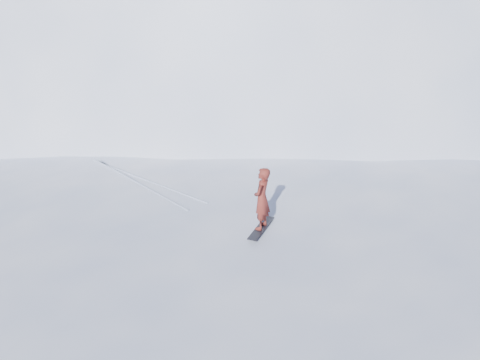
{
  "coord_description": "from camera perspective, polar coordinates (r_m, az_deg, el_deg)",
  "views": [
    {
      "loc": [
        -7.08,
        -8.78,
        8.62
      ],
      "look_at": [
        0.03,
        1.07,
        3.5
      ],
      "focal_mm": 35.0,
      "sensor_mm": 36.0,
      "label": 1
    }
  ],
  "objects": [
    {
      "name": "board_tracks",
      "position": [
        16.34,
        -12.1,
        0.03
      ],
      "size": [
        1.58,
        5.97,
        0.04
      ],
      "color": "silver",
      "rests_on": "ground"
    },
    {
      "name": "snowboard",
      "position": [
        12.93,
        2.61,
        -5.85
      ],
      "size": [
        1.37,
        0.98,
        0.02
      ],
      "primitive_type": "cube",
      "rotation": [
        0.0,
        0.0,
        0.55
      ],
      "color": "black",
      "rests_on": "near_ridge"
    },
    {
      "name": "peak_shoulder",
      "position": [
        34.55,
        -5.03,
        8.33
      ],
      "size": [
        28.0,
        24.0,
        18.0
      ],
      "primitive_type": "ellipsoid",
      "color": "white",
      "rests_on": "ground"
    },
    {
      "name": "summit_peak",
      "position": [
        46.14,
        4.09,
        12.04
      ],
      "size": [
        60.0,
        56.0,
        56.0
      ],
      "primitive_type": "ellipsoid",
      "color": "white",
      "rests_on": "ground"
    },
    {
      "name": "snowboarder",
      "position": [
        12.53,
        2.68,
        -2.29
      ],
      "size": [
        0.76,
        0.69,
        1.75
      ],
      "primitive_type": "imported",
      "rotation": [
        0.0,
        0.0,
        3.69
      ],
      "color": "maroon",
      "rests_on": "snowboard"
    },
    {
      "name": "near_ridge",
      "position": [
        16.68,
        -1.2,
        -8.26
      ],
      "size": [
        36.0,
        28.0,
        4.8
      ],
      "primitive_type": "ellipsoid",
      "color": "white",
      "rests_on": "ground"
    },
    {
      "name": "wind_bumps",
      "position": [
        15.34,
        -4.17,
        -11.38
      ],
      "size": [
        16.0,
        14.4,
        1.0
      ],
      "color": "white",
      "rests_on": "ground"
    },
    {
      "name": "ground",
      "position": [
        14.19,
        2.5,
        -14.56
      ],
      "size": [
        400.0,
        400.0,
        0.0
      ],
      "primitive_type": "plane",
      "color": "white",
      "rests_on": "ground"
    }
  ]
}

